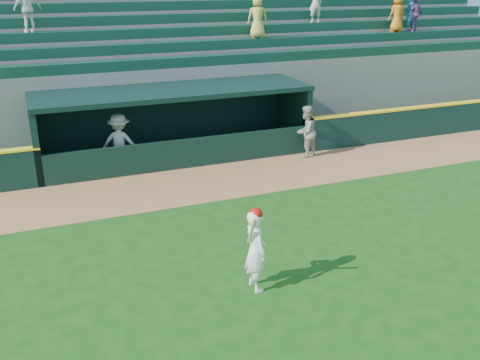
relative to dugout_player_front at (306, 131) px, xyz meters
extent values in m
plane|color=#174411|center=(-4.31, -6.09, -0.92)|extent=(120.00, 120.00, 0.00)
cube|color=#99673D|center=(-4.31, -1.19, -0.92)|extent=(40.00, 3.00, 0.01)
cube|color=black|center=(7.94, 0.46, -0.32)|extent=(15.50, 0.30, 1.20)
cube|color=yellow|center=(7.94, 0.46, 0.31)|extent=(15.50, 0.32, 0.06)
imported|color=#A0A09B|center=(0.00, 0.00, 0.00)|extent=(1.11, 1.03, 1.84)
imported|color=#ABABA6|center=(-6.35, 0.93, 0.04)|extent=(1.43, 1.15, 1.93)
cube|color=#62625E|center=(-4.31, 1.61, -0.90)|extent=(9.00, 2.60, 0.04)
cube|color=black|center=(-8.91, 1.61, 0.23)|extent=(0.20, 2.60, 2.30)
cube|color=black|center=(0.29, 1.61, 0.23)|extent=(0.20, 2.60, 2.30)
cube|color=black|center=(-4.31, 2.91, 0.23)|extent=(9.40, 0.20, 2.30)
cube|color=black|center=(-4.31, 1.61, 1.46)|extent=(9.40, 2.80, 0.16)
cube|color=black|center=(-4.31, 0.39, -0.42)|extent=(9.00, 0.16, 1.00)
cube|color=brown|center=(-4.31, 2.41, -0.67)|extent=(8.40, 0.45, 0.10)
cube|color=slate|center=(-4.31, 3.43, 0.53)|extent=(34.00, 0.85, 2.91)
cube|color=#0F3828|center=(-4.31, 3.31, 2.17)|extent=(34.00, 0.60, 0.36)
cube|color=slate|center=(-4.31, 4.28, 0.76)|extent=(34.00, 0.85, 3.36)
cube|color=#0F3828|center=(-4.31, 4.16, 2.62)|extent=(34.00, 0.60, 0.36)
cube|color=slate|center=(-4.31, 5.13, 0.98)|extent=(34.00, 0.85, 3.81)
cube|color=#0F3828|center=(-4.31, 5.01, 3.07)|extent=(34.00, 0.60, 0.36)
cube|color=slate|center=(-4.31, 5.98, 1.21)|extent=(34.00, 0.85, 4.26)
cube|color=#0F3828|center=(-4.31, 5.86, 3.52)|extent=(34.00, 0.60, 0.36)
cube|color=slate|center=(-4.31, 6.83, 1.43)|extent=(34.00, 0.85, 4.71)
cube|color=#0F3828|center=(-4.31, 6.71, 3.97)|extent=(34.00, 0.60, 0.36)
cube|color=slate|center=(-4.31, 7.68, 1.66)|extent=(34.00, 0.85, 5.16)
cube|color=slate|center=(-4.31, 8.53, 1.88)|extent=(34.00, 0.85, 5.61)
cube|color=slate|center=(-4.31, 9.11, 1.88)|extent=(34.50, 0.30, 5.61)
imported|color=orange|center=(6.64, 4.18, 3.58)|extent=(0.77, 0.51, 1.57)
imported|color=white|center=(-8.54, 5.03, 4.05)|extent=(1.01, 0.61, 1.61)
imported|color=navy|center=(7.34, 4.18, 3.57)|extent=(0.63, 0.49, 1.54)
imported|color=gold|center=(-0.07, 4.18, 3.61)|extent=(0.89, 0.69, 1.62)
imported|color=#955A9B|center=(7.61, 4.18, 3.53)|extent=(0.91, 0.52, 1.46)
imported|color=beige|center=(3.00, 5.03, 4.05)|extent=(0.61, 0.43, 1.59)
imported|color=white|center=(-5.09, -7.27, -0.04)|extent=(0.46, 0.66, 1.75)
sphere|color=red|center=(-5.09, -7.27, 0.76)|extent=(0.27, 0.27, 0.27)
cylinder|color=tan|center=(-5.27, -7.49, 0.53)|extent=(0.15, 0.53, 0.76)
camera|label=1|loc=(-8.94, -16.02, 5.14)|focal=40.00mm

